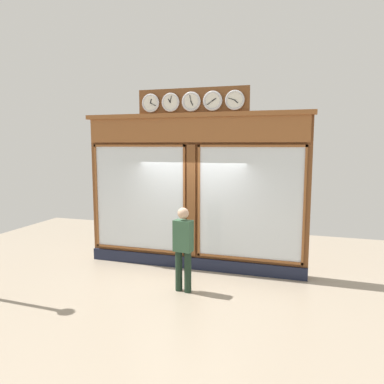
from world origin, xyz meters
The scene contains 3 objects.
ground_plane centered at (0.00, 2.80, 0.00)m, with size 14.00×14.00×0.00m, color gray.
shop_facade centered at (0.00, -0.12, 1.85)m, with size 5.31×0.42×4.15m.
pedestrian centered at (-0.23, 1.33, 0.93)m, with size 0.39×0.27×1.69m.
Camera 1 is at (-2.48, 7.98, 2.90)m, focal length 34.40 mm.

